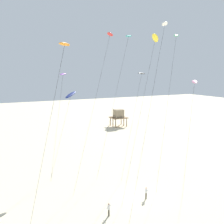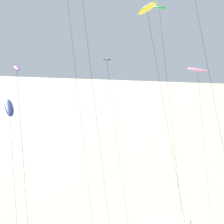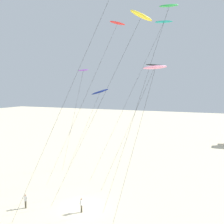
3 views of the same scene
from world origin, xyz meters
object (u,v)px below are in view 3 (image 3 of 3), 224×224
at_px(kite_black, 155,67).
at_px(kite_flyer_nearest, 26,201).
at_px(kite_red, 116,26).
at_px(kite_flyer_middle, 81,205).
at_px(kite_pink, 155,69).
at_px(kite_green, 168,8).
at_px(kite_teal, 163,24).
at_px(kite_navy, 100,92).
at_px(kite_purple, 83,73).
at_px(kite_yellow, 141,17).

relative_size(kite_black, kite_flyer_nearest, 10.59).
relative_size(kite_red, kite_flyer_middle, 14.47).
bearing_deg(kite_flyer_nearest, kite_pink, 7.42).
relative_size(kite_red, kite_green, 1.01).
bearing_deg(kite_teal, kite_navy, 175.03).
bearing_deg(kite_pink, kite_purple, 139.16).
bearing_deg(kite_black, kite_flyer_middle, -118.26).
relative_size(kite_pink, kite_teal, 0.67).
bearing_deg(kite_black, kite_purple, 166.08).
relative_size(kite_navy, kite_flyer_middle, 8.60).
height_order(kite_teal, kite_flyer_middle, kite_teal).
height_order(kite_yellow, kite_purple, kite_yellow).
distance_m(kite_green, kite_teal, 10.85).
relative_size(kite_yellow, kite_teal, 0.95).
bearing_deg(kite_black, kite_teal, 89.97).
xyz_separation_m(kite_yellow, kite_flyer_middle, (-5.09, -5.89, -21.96)).
bearing_deg(kite_red, kite_navy, 135.51).
bearing_deg(kite_pink, kite_navy, 130.44).
bearing_deg(kite_purple, kite_teal, 6.43).
distance_m(kite_pink, kite_flyer_nearest, 21.46).
bearing_deg(kite_purple, kite_flyer_nearest, -86.55).
relative_size(kite_yellow, kite_navy, 1.65).
relative_size(kite_black, kite_navy, 1.23).
bearing_deg(kite_black, kite_green, -63.63).
distance_m(kite_red, kite_flyer_middle, 25.27).
bearing_deg(kite_red, kite_pink, -52.27).
height_order(kite_navy, kite_flyer_nearest, kite_navy).
xyz_separation_m(kite_purple, kite_red, (7.37, -2.72, 6.65)).
bearing_deg(kite_yellow, kite_teal, 86.20).
distance_m(kite_flyer_nearest, kite_flyer_middle, 6.88).
height_order(kite_pink, kite_flyer_middle, kite_pink).
xyz_separation_m(kite_black, kite_navy, (-11.27, 5.79, -3.65)).
relative_size(kite_teal, kite_flyer_middle, 14.88).
xyz_separation_m(kite_flyer_nearest, kite_flyer_middle, (6.66, 1.71, 0.00)).
height_order(kite_black, kite_flyer_middle, kite_black).
bearing_deg(kite_red, kite_flyer_middle, -88.77).
xyz_separation_m(kite_red, kite_flyer_nearest, (-6.42, -12.94, -22.63)).
relative_size(kite_flyer_nearest, kite_flyer_middle, 1.00).
bearing_deg(kite_flyer_middle, kite_pink, 1.64).
height_order(kite_black, kite_pink, kite_black).
bearing_deg(kite_pink, kite_teal, 99.47).
height_order(kite_yellow, kite_flyer_nearest, kite_yellow).
height_order(kite_red, kite_pink, kite_red).
relative_size(kite_red, kite_teal, 0.97).
xyz_separation_m(kite_red, kite_green, (8.76, -6.22, -0.33)).
height_order(kite_black, kite_navy, kite_black).
bearing_deg(kite_flyer_nearest, kite_teal, 54.18).
bearing_deg(kite_flyer_nearest, kite_green, 23.87).
bearing_deg(kite_purple, kite_pink, -40.84).
relative_size(kite_black, kite_red, 0.73).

